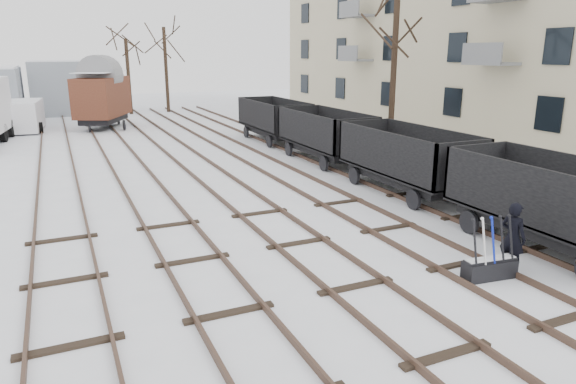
# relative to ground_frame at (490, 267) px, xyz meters

# --- Properties ---
(ground) EXTENTS (120.00, 120.00, 0.00)m
(ground) POSITION_rel_ground_frame_xyz_m (-3.11, 0.87, -0.28)
(ground) COLOR white
(ground) RESTS_ON ground
(tracks) EXTENTS (13.90, 52.00, 0.16)m
(tracks) POSITION_rel_ground_frame_xyz_m (-3.11, 14.55, -0.21)
(tracks) COLOR black
(tracks) RESTS_ON ground
(apartment_block) EXTENTS (10.12, 45.00, 16.10)m
(apartment_block) POSITION_rel_ground_frame_xyz_m (16.84, 14.87, 7.76)
(apartment_block) COLOR beige
(apartment_block) RESTS_ON ground
(shed_right) EXTENTS (7.00, 6.00, 4.50)m
(shed_right) POSITION_rel_ground_frame_xyz_m (-7.11, 40.87, 1.96)
(shed_right) COLOR gray
(shed_right) RESTS_ON ground
(ground_frame) EXTENTS (1.34, 0.56, 1.49)m
(ground_frame) POSITION_rel_ground_frame_xyz_m (0.00, 0.00, 0.00)
(ground_frame) COLOR black
(ground_frame) RESTS_ON ground
(worker) EXTENTS (0.54, 0.71, 1.75)m
(worker) POSITION_rel_ground_frame_xyz_m (0.75, 0.10, 0.59)
(worker) COLOR black
(worker) RESTS_ON ground
(freight_wagon_a) EXTENTS (2.37, 5.93, 2.42)m
(freight_wagon_a) POSITION_rel_ground_frame_xyz_m (2.89, 0.69, 0.64)
(freight_wagon_a) COLOR black
(freight_wagon_a) RESTS_ON ground
(freight_wagon_b) EXTENTS (2.37, 5.93, 2.42)m
(freight_wagon_b) POSITION_rel_ground_frame_xyz_m (2.89, 7.09, 0.64)
(freight_wagon_b) COLOR black
(freight_wagon_b) RESTS_ON ground
(freight_wagon_c) EXTENTS (2.37, 5.93, 2.42)m
(freight_wagon_c) POSITION_rel_ground_frame_xyz_m (2.89, 13.49, 0.64)
(freight_wagon_c) COLOR black
(freight_wagon_c) RESTS_ON ground
(freight_wagon_d) EXTENTS (2.37, 5.93, 2.42)m
(freight_wagon_d) POSITION_rel_ground_frame_xyz_m (2.89, 19.89, 0.64)
(freight_wagon_d) COLOR black
(freight_wagon_d) RESTS_ON ground
(box_van_wagon) EXTENTS (4.54, 5.71, 3.86)m
(box_van_wagon) POSITION_rel_ground_frame_xyz_m (-5.82, 29.81, 1.97)
(box_van_wagon) COLOR black
(box_van_wagon) RESTS_ON ground
(panel_van) EXTENTS (2.42, 4.78, 2.03)m
(panel_van) POSITION_rel_ground_frame_xyz_m (-10.80, 30.48, 0.77)
(panel_van) COLOR silver
(panel_van) RESTS_ON ground
(tree_near) EXTENTS (0.30, 0.30, 7.92)m
(tree_near) POSITION_rel_ground_frame_xyz_m (6.75, 13.60, 3.68)
(tree_near) COLOR black
(tree_near) RESTS_ON ground
(tree_far_left) EXTENTS (0.30, 0.30, 6.26)m
(tree_far_left) POSITION_rel_ground_frame_xyz_m (-2.91, 37.83, 2.85)
(tree_far_left) COLOR black
(tree_far_left) RESTS_ON ground
(tree_far_right) EXTENTS (0.30, 0.30, 7.24)m
(tree_far_right) POSITION_rel_ground_frame_xyz_m (0.36, 38.18, 3.34)
(tree_far_right) COLOR black
(tree_far_right) RESTS_ON ground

